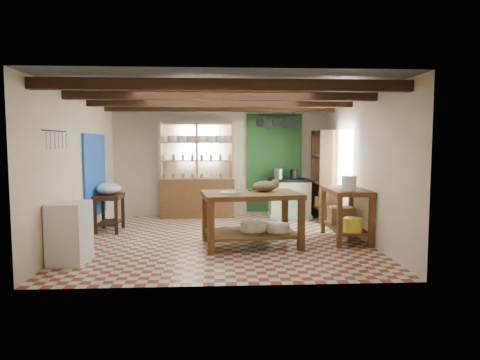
{
  "coord_description": "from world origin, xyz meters",
  "views": [
    {
      "loc": [
        -0.11,
        -7.55,
        1.73
      ],
      "look_at": [
        0.33,
        0.3,
        1.04
      ],
      "focal_mm": 32.0,
      "sensor_mm": 36.0,
      "label": 1
    }
  ],
  "objects": [
    {
      "name": "floor",
      "position": [
        0.0,
        0.0,
        -0.01
      ],
      "size": [
        5.0,
        5.0,
        0.02
      ],
      "primitive_type": "cube",
      "color": "maroon",
      "rests_on": "ground"
    },
    {
      "name": "basin_small",
      "position": [
        0.93,
        -0.53,
        0.31
      ],
      "size": [
        0.43,
        0.43,
        0.14
      ],
      "primitive_type": "cylinder",
      "rotation": [
        0.0,
        0.0,
        0.13
      ],
      "color": "silver",
      "rests_on": "work_table"
    },
    {
      "name": "blue_wall_patch",
      "position": [
        -2.47,
        0.9,
        1.1
      ],
      "size": [
        0.04,
        1.4,
        1.6
      ],
      "primitive_type": "cube",
      "color": "blue",
      "rests_on": "wall_left"
    },
    {
      "name": "ceiling",
      "position": [
        0.0,
        0.0,
        2.6
      ],
      "size": [
        5.0,
        5.0,
        0.02
      ],
      "primitive_type": "cube",
      "color": "#4A4A50",
      "rests_on": "wall_back"
    },
    {
      "name": "utensil_rail",
      "position": [
        -2.44,
        -1.2,
        1.78
      ],
      "size": [
        0.06,
        0.9,
        0.28
      ],
      "primitive_type": "cube",
      "color": "black",
      "rests_on": "wall_left"
    },
    {
      "name": "enamel_bowl",
      "position": [
        -2.2,
        0.85,
        0.84
      ],
      "size": [
        0.48,
        0.48,
        0.24
      ],
      "primitive_type": "ellipsoid",
      "rotation": [
        0.0,
        0.0,
        0.01
      ],
      "color": "silver",
      "rests_on": "prep_table"
    },
    {
      "name": "window_right",
      "position": [
        2.48,
        1.0,
        1.4
      ],
      "size": [
        0.02,
        1.3,
        1.2
      ],
      "primitive_type": "cube",
      "color": "silver",
      "rests_on": "wall_right"
    },
    {
      "name": "pot_rack",
      "position": [
        1.25,
        2.05,
        2.18
      ],
      "size": [
        0.86,
        0.12,
        0.36
      ],
      "primitive_type": "cube",
      "color": "black",
      "rests_on": "ceiling"
    },
    {
      "name": "kettle_right",
      "position": [
        1.67,
        2.15,
        1.01
      ],
      "size": [
        0.17,
        0.17,
        0.21
      ],
      "primitive_type": "cylinder",
      "rotation": [
        0.0,
        0.0,
        0.0
      ],
      "color": "black",
      "rests_on": "stove"
    },
    {
      "name": "green_wall_patch",
      "position": [
        1.25,
        2.47,
        1.25
      ],
      "size": [
        1.3,
        0.04,
        2.3
      ],
      "primitive_type": "cube",
      "color": "#1B451E",
      "rests_on": "wall_back"
    },
    {
      "name": "steel_tray",
      "position": [
        0.13,
        -0.58,
        0.91
      ],
      "size": [
        0.38,
        0.38,
        0.02
      ],
      "primitive_type": "cylinder",
      "rotation": [
        0.0,
        0.0,
        0.13
      ],
      "color": "#9D9CA3",
      "rests_on": "work_table"
    },
    {
      "name": "prep_table",
      "position": [
        -2.2,
        0.85,
        0.36
      ],
      "size": [
        0.5,
        0.72,
        0.72
      ],
      "primitive_type": "cube",
      "rotation": [
        0.0,
        0.0,
        0.01
      ],
      "color": "#361E13",
      "rests_on": "floor"
    },
    {
      "name": "tall_rack",
      "position": [
        2.28,
        1.8,
        1.0
      ],
      "size": [
        0.4,
        0.86,
        2.0
      ],
      "primitive_type": "cube",
      "color": "#361E13",
      "rests_on": "floor"
    },
    {
      "name": "basin_large",
      "position": [
        0.51,
        -0.43,
        0.32
      ],
      "size": [
        0.49,
        0.49,
        0.15
      ],
      "primitive_type": "cylinder",
      "rotation": [
        0.0,
        0.0,
        0.13
      ],
      "color": "silver",
      "rests_on": "work_table"
    },
    {
      "name": "yellow_tub",
      "position": [
        2.17,
        -0.61,
        0.36
      ],
      "size": [
        0.32,
        0.32,
        0.23
      ],
      "primitive_type": "cylinder",
      "rotation": [
        0.0,
        0.0,
        -0.02
      ],
      "color": "yellow",
      "rests_on": "right_counter"
    },
    {
      "name": "work_table",
      "position": [
        0.47,
        -0.48,
        0.45
      ],
      "size": [
        1.72,
        1.26,
        0.9
      ],
      "primitive_type": "cube",
      "rotation": [
        0.0,
        0.0,
        0.13
      ],
      "color": "brown",
      "rests_on": "floor"
    },
    {
      "name": "wall_back",
      "position": [
        0.0,
        2.5,
        1.3
      ],
      "size": [
        5.0,
        0.04,
        2.6
      ],
      "primitive_type": "cube",
      "color": "beige",
      "rests_on": "floor"
    },
    {
      "name": "wall_left",
      "position": [
        -2.5,
        0.0,
        1.3
      ],
      "size": [
        0.04,
        5.0,
        2.6
      ],
      "primitive_type": "cube",
      "color": "beige",
      "rests_on": "floor"
    },
    {
      "name": "kettle_left",
      "position": [
        1.32,
        2.15,
        1.02
      ],
      "size": [
        0.2,
        0.2,
        0.23
      ],
      "primitive_type": "cylinder",
      "rotation": [
        0.0,
        0.0,
        0.0
      ],
      "color": "#9D9CA3",
      "rests_on": "stove"
    },
    {
      "name": "right_counter",
      "position": [
        2.18,
        -0.16,
        0.46
      ],
      "size": [
        0.67,
        1.31,
        0.93
      ],
      "primitive_type": "cube",
      "rotation": [
        0.0,
        0.0,
        -0.02
      ],
      "color": "brown",
      "rests_on": "floor"
    },
    {
      "name": "white_bucket",
      "position": [
        2.12,
        -0.51,
        1.05
      ],
      "size": [
        0.26,
        0.26,
        0.25
      ],
      "primitive_type": "cylinder",
      "rotation": [
        0.0,
        0.0,
        -0.02
      ],
      "color": "silver",
      "rests_on": "right_counter"
    },
    {
      "name": "stove",
      "position": [
        1.57,
        2.15,
        0.45
      ],
      "size": [
        0.92,
        0.62,
        0.9
      ],
      "primitive_type": "cube",
      "rotation": [
        0.0,
        0.0,
        0.0
      ],
      "color": "beige",
      "rests_on": "floor"
    },
    {
      "name": "white_cabinet",
      "position": [
        -2.22,
        -1.37,
        0.44
      ],
      "size": [
        0.52,
        0.61,
        0.88
      ],
      "primitive_type": "cube",
      "rotation": [
        0.0,
        0.0,
        -0.05
      ],
      "color": "silver",
      "rests_on": "floor"
    },
    {
      "name": "wall_front",
      "position": [
        0.0,
        -2.5,
        1.3
      ],
      "size": [
        5.0,
        0.04,
        2.6
      ],
      "primitive_type": "cube",
      "color": "beige",
      "rests_on": "floor"
    },
    {
      "name": "window_back",
      "position": [
        -0.5,
        2.48,
        1.7
      ],
      "size": [
        0.9,
        0.02,
        0.8
      ],
      "primitive_type": "cube",
      "color": "silver",
      "rests_on": "wall_back"
    },
    {
      "name": "cat",
      "position": [
        0.71,
        -0.4,
        1.0
      ],
      "size": [
        0.48,
        0.42,
        0.19
      ],
      "primitive_type": "ellipsoid",
      "rotation": [
        0.0,
        0.0,
        0.3
      ],
      "color": "olive",
      "rests_on": "work_table"
    },
    {
      "name": "ceiling_beams",
      "position": [
        0.0,
        0.0,
        2.48
      ],
      "size": [
        5.0,
        3.8,
        0.15
      ],
      "primitive_type": "cube",
      "color": "#361E13",
      "rests_on": "ceiling"
    },
    {
      "name": "wall_right",
      "position": [
        2.5,
        0.0,
        1.3
      ],
      "size": [
        0.04,
        5.0,
        2.6
      ],
      "primitive_type": "cube",
      "color": "beige",
      "rests_on": "floor"
    },
    {
      "name": "wicker_basket",
      "position": [
        2.19,
        0.14,
        0.4
      ],
      "size": [
        0.44,
        0.36,
        0.3
      ],
      "primitive_type": "cube",
      "rotation": [
        0.0,
        0.0,
        -0.02
      ],
      "color": "#A57242",
      "rests_on": "right_counter"
    },
    {
      "name": "shelving_unit",
      "position": [
        -0.55,
        2.31,
        1.1
      ],
      "size": [
        1.7,
        0.34,
        2.2
      ],
      "primitive_type": "cube",
      "color": "tan",
      "rests_on": "floor"
    }
  ]
}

